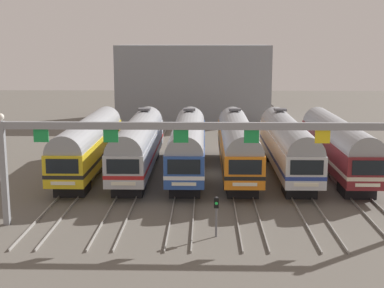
{
  "coord_description": "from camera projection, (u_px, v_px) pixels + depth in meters",
  "views": [
    {
      "loc": [
        -0.7,
        -45.91,
        11.26
      ],
      "look_at": [
        -1.78,
        0.8,
        2.45
      ],
      "focal_mm": 51.42,
      "sensor_mm": 36.0,
      "label": 1
    }
  ],
  "objects": [
    {
      "name": "commuter_train_silver",
      "position": [
        287.0,
        143.0,
        46.53
      ],
      "size": [
        2.88,
        18.06,
        5.05
      ],
      "color": "silver",
      "rests_on": "ground"
    },
    {
      "name": "maintenance_building",
      "position": [
        193.0,
        82.0,
        79.98
      ],
      "size": [
        21.59,
        10.0,
        10.63
      ],
      "primitive_type": "cube",
      "color": "gray",
      "rests_on": "ground"
    },
    {
      "name": "track_bed",
      "position": [
        210.0,
        138.0,
        63.86
      ],
      "size": [
        22.63,
        70.0,
        0.15
      ],
      "color": "gray",
      "rests_on": "ground"
    },
    {
      "name": "commuter_train_maroon",
      "position": [
        338.0,
        144.0,
        46.43
      ],
      "size": [
        2.88,
        18.06,
        4.77
      ],
      "color": "maroon",
      "rests_on": "ground"
    },
    {
      "name": "ground_plane",
      "position": [
        212.0,
        174.0,
        47.17
      ],
      "size": [
        160.0,
        160.0,
        0.0
      ],
      "primitive_type": "plane",
      "color": "#5B564F"
    },
    {
      "name": "commuter_train_yellow",
      "position": [
        89.0,
        143.0,
        46.91
      ],
      "size": [
        2.88,
        18.06,
        4.77
      ],
      "color": "gold",
      "rests_on": "ground"
    },
    {
      "name": "yard_signal_mast",
      "position": [
        216.0,
        209.0,
        31.75
      ],
      "size": [
        0.28,
        0.35,
        2.41
      ],
      "color": "#59595E",
      "rests_on": "ground"
    },
    {
      "name": "catenary_gantry",
      "position": [
        216.0,
        141.0,
        32.92
      ],
      "size": [
        26.37,
        0.44,
        6.97
      ],
      "color": "gray",
      "rests_on": "ground"
    },
    {
      "name": "commuter_train_blue",
      "position": [
        188.0,
        143.0,
        46.72
      ],
      "size": [
        2.88,
        18.06,
        5.05
      ],
      "color": "#284C9E",
      "rests_on": "ground"
    },
    {
      "name": "commuter_train_stainless",
      "position": [
        138.0,
        143.0,
        46.82
      ],
      "size": [
        2.88,
        18.06,
        5.05
      ],
      "color": "#B2B5BA",
      "rests_on": "ground"
    },
    {
      "name": "commuter_train_orange",
      "position": [
        238.0,
        143.0,
        46.63
      ],
      "size": [
        2.88,
        18.06,
        5.05
      ],
      "color": "orange",
      "rests_on": "ground"
    }
  ]
}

